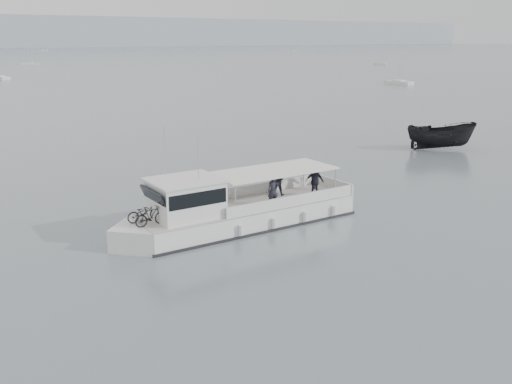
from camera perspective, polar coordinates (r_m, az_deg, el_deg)
ground at (r=25.08m, az=-5.02°, el=-5.68°), size 1400.00×1400.00×0.00m
tour_boat at (r=27.26m, az=-2.82°, el=-1.96°), size 12.76×3.47×5.33m
dark_motorboat at (r=49.28m, az=18.04°, el=5.35°), size 6.04×4.85×2.22m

